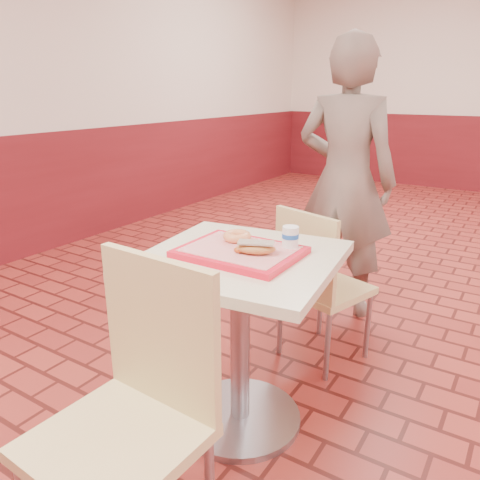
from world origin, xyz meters
The scene contains 8 objects.
main_table centered at (-1.36, -0.70, 0.50)m, with size 0.71×0.71×0.75m.
chair_main_front centered at (-1.31, -1.33, 0.51)m, with size 0.44×0.44×0.91m.
chair_main_back centered at (-1.29, -0.10, 0.45)m, with size 0.47×0.47×0.81m.
customer centered at (-1.42, 0.57, 0.82)m, with size 0.60×0.39×1.65m, color #74655A.
serving_tray centered at (-1.36, -0.70, 0.76)m, with size 0.43×0.34×0.03m.
ring_donut centered at (-1.42, -0.62, 0.79)m, with size 0.11×0.11×0.03m, color #EA8E55.
long_john_donut centered at (-1.28, -0.72, 0.80)m, with size 0.16×0.12×0.05m.
paper_cup centered at (-1.21, -0.58, 0.82)m, with size 0.06×0.06×0.08m.
Camera 1 is at (-0.47, -2.10, 1.35)m, focal length 35.00 mm.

